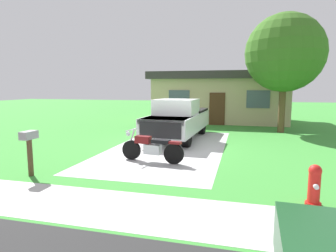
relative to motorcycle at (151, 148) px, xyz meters
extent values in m
plane|color=#3B8F36|center=(0.00, 2.28, -0.47)|extent=(80.00, 80.00, 0.00)
cube|color=#B5B5B5|center=(0.00, 2.28, -0.47)|extent=(4.42, 8.89, 0.01)
cube|color=beige|center=(0.00, -3.72, -0.47)|extent=(36.00, 1.80, 0.01)
cylinder|color=black|center=(-0.75, 0.11, -0.14)|extent=(0.67, 0.21, 0.66)
cylinder|color=black|center=(0.78, -0.11, -0.14)|extent=(0.67, 0.21, 0.66)
cube|color=silver|center=(0.04, -0.01, -0.05)|extent=(0.59, 0.34, 0.32)
cube|color=maroon|center=(-0.31, 0.04, 0.25)|extent=(0.55, 0.33, 0.24)
cube|color=black|center=(0.34, -0.05, 0.23)|extent=(0.63, 0.36, 0.12)
cube|color=maroon|center=(0.78, -0.11, 0.23)|extent=(0.50, 0.27, 0.08)
cylinder|color=silver|center=(-0.75, 0.11, 0.23)|extent=(0.34, 0.11, 0.77)
cylinder|color=silver|center=(-0.75, 0.11, 0.55)|extent=(0.14, 0.70, 0.04)
sphere|color=silver|center=(-0.87, 0.12, 0.41)|extent=(0.16, 0.16, 0.16)
cylinder|color=black|center=(0.67, 2.64, -0.05)|extent=(0.33, 0.85, 0.84)
cylinder|color=black|center=(-0.96, 2.71, -0.05)|extent=(0.33, 0.85, 0.84)
cylinder|color=black|center=(0.82, 6.14, -0.05)|extent=(0.33, 0.85, 0.84)
cylinder|color=black|center=(-0.82, 6.21, -0.05)|extent=(0.33, 0.85, 0.84)
cube|color=silver|center=(-0.07, 4.48, 0.33)|extent=(2.23, 5.68, 0.80)
cube|color=silver|center=(-0.15, 2.63, 0.63)|extent=(1.98, 1.98, 0.20)
cube|color=silver|center=(-0.09, 4.08, 1.08)|extent=(1.88, 1.97, 0.70)
cube|color=#3F4C56|center=(-0.12, 3.28, 0.98)|extent=(1.71, 0.23, 0.60)
cube|color=black|center=(-0.01, 6.02, 0.58)|extent=(2.00, 2.48, 0.50)
cube|color=black|center=(-0.19, 1.70, 0.33)|extent=(1.70, 0.17, 0.64)
cylinder|color=red|center=(4.37, -2.55, -0.12)|extent=(0.24, 0.24, 0.70)
sphere|color=red|center=(4.37, -2.55, 0.27)|extent=(0.26, 0.26, 0.26)
cylinder|color=silver|center=(4.37, -2.41, -0.02)|extent=(0.10, 0.12, 0.10)
cylinder|color=silver|center=(4.37, -2.69, -0.02)|extent=(0.10, 0.12, 0.10)
cylinder|color=red|center=(4.37, -2.55, -0.44)|extent=(0.32, 0.32, 0.06)
cube|color=#4C3823|center=(-2.78, -2.32, 0.08)|extent=(0.10, 0.10, 1.10)
cube|color=gray|center=(-2.78, -2.32, 0.68)|extent=(0.26, 0.48, 0.22)
cylinder|color=brown|center=(4.93, 7.79, 0.93)|extent=(0.36, 0.36, 2.81)
sphere|color=#3A6B22|center=(4.93, 7.79, 3.78)|extent=(4.12, 4.12, 4.12)
cube|color=tan|center=(1.27, 12.50, 1.03)|extent=(9.00, 5.00, 3.00)
cube|color=#383333|center=(1.27, 12.50, 2.78)|extent=(9.60, 5.60, 0.50)
cube|color=#4C2D19|center=(1.27, 9.97, 0.58)|extent=(1.00, 0.08, 2.10)
cube|color=#4C5966|center=(-1.25, 9.97, 1.23)|extent=(1.40, 0.06, 1.10)
cube|color=#4C5966|center=(3.79, 9.97, 1.23)|extent=(1.40, 0.06, 1.10)
camera|label=1|loc=(2.87, -8.91, 1.98)|focal=30.89mm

